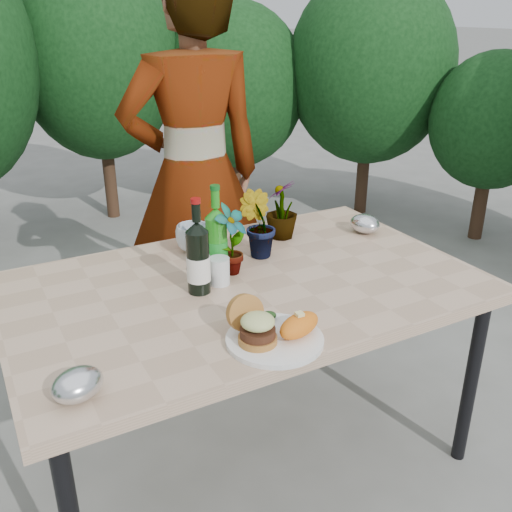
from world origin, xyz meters
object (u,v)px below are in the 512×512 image
dinner_plate (275,340)px  person (195,176)px  patio_table (245,297)px  wine_bottle (198,259)px

dinner_plate → person: (0.25, 1.16, 0.16)m
patio_table → dinner_plate: dinner_plate is taller
dinner_plate → wine_bottle: (-0.06, 0.39, 0.11)m
patio_table → wine_bottle: wine_bottle is taller
dinner_plate → wine_bottle: wine_bottle is taller
patio_table → wine_bottle: size_ratio=4.91×
patio_table → person: size_ratio=0.88×
dinner_plate → person: size_ratio=0.15×
person → wine_bottle: bearing=73.4°
dinner_plate → person: person is taller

